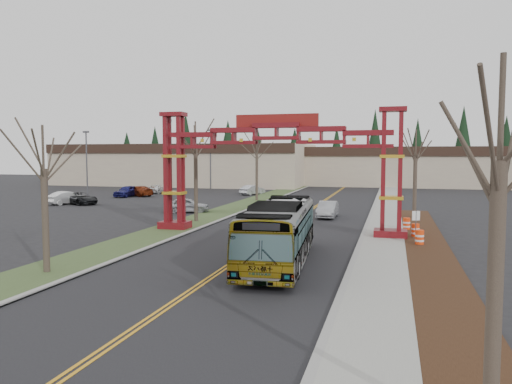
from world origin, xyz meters
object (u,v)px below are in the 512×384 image
(parked_car_far_a, at_px, (252,190))
(light_pole_far, at_px, (210,154))
(transit_bus, at_px, (279,233))
(barrel_north, at_px, (407,224))
(light_pole_near, at_px, (168,156))
(bare_tree_median_far, at_px, (257,151))
(barrel_mid, at_px, (415,231))
(gateway_arch, at_px, (277,151))
(parked_car_mid_b, at_px, (127,191))
(silver_sedan, at_px, (328,210))
(parked_car_near_a, at_px, (187,205))
(parked_car_far_b, at_px, (158,189))
(parked_car_near_b, at_px, (67,198))
(retail_building_west, at_px, (188,164))
(parked_car_mid_a, at_px, (138,191))
(bare_tree_median_mid, at_px, (196,148))
(light_pole_mid, at_px, (87,159))
(bare_tree_right_far, at_px, (416,155))
(retail_building_east, at_px, (404,166))
(street_sign, at_px, (416,221))
(bare_tree_right_near, at_px, (499,163))
(parked_car_near_c, at_px, (80,198))
(bare_tree_median_near, at_px, (44,170))

(parked_car_far_a, distance_m, light_pole_far, 15.52)
(transit_bus, xyz_separation_m, barrel_north, (6.75, 13.44, -1.16))
(light_pole_near, distance_m, barrel_north, 28.07)
(bare_tree_median_far, xyz_separation_m, barrel_mid, (17.65, -23.23, -5.65))
(gateway_arch, height_order, light_pole_far, light_pole_far)
(parked_car_mid_b, bearing_deg, barrel_mid, -28.97)
(silver_sedan, distance_m, barrel_mid, 11.83)
(parked_car_near_a, xyz_separation_m, parked_car_far_b, (-13.78, 21.43, -0.11))
(silver_sedan, height_order, barrel_mid, silver_sedan)
(parked_car_near_b, height_order, parked_car_far_a, parked_car_near_b)
(retail_building_west, height_order, light_pole_far, light_pole_far)
(parked_car_mid_a, bearing_deg, gateway_arch, 68.60)
(bare_tree_median_mid, height_order, light_pole_mid, light_pole_mid)
(transit_bus, height_order, bare_tree_right_far, bare_tree_right_far)
(retail_building_east, relative_size, street_sign, 17.35)
(bare_tree_median_far, relative_size, light_pole_far, 0.85)
(bare_tree_right_far, relative_size, street_sign, 3.63)
(bare_tree_right_near, bearing_deg, bare_tree_median_mid, 121.74)
(retail_building_west, xyz_separation_m, retail_building_east, (40.00, 8.00, -0.25))
(gateway_arch, height_order, bare_tree_right_far, gateway_arch)
(parked_car_mid_b, distance_m, barrel_mid, 43.43)
(retail_building_west, height_order, parked_car_mid_a, retail_building_west)
(bare_tree_median_mid, bearing_deg, barrel_mid, -11.77)
(parked_car_mid_a, distance_m, street_sign, 45.16)
(gateway_arch, relative_size, parked_car_mid_b, 4.02)
(bare_tree_median_far, bearing_deg, parked_car_near_c, -153.16)
(retail_building_east, relative_size, bare_tree_right_near, 4.99)
(parked_car_far_b, bearing_deg, barrel_north, 144.93)
(bare_tree_median_near, bearing_deg, barrel_north, 47.17)
(gateway_arch, distance_m, bare_tree_right_far, 15.45)
(street_sign, height_order, barrel_north, street_sign)
(transit_bus, bearing_deg, parked_car_near_b, 136.81)
(parked_car_far_a, relative_size, bare_tree_median_far, 0.50)
(parked_car_near_b, distance_m, barrel_mid, 39.90)
(parked_car_near_a, bearing_deg, parked_car_near_c, 57.77)
(retail_building_east, relative_size, transit_bus, 3.20)
(parked_car_far_b, xyz_separation_m, light_pole_far, (3.95, 11.32, 5.05))
(parked_car_mid_b, xyz_separation_m, bare_tree_median_near, (18.35, -39.60, 4.25))
(transit_bus, relative_size, bare_tree_right_far, 1.49)
(bare_tree_right_far, bearing_deg, parked_car_far_a, 135.45)
(parked_car_mid_b, distance_m, bare_tree_right_near, 61.76)
(parked_car_near_a, height_order, parked_car_near_c, parked_car_near_a)
(light_pole_mid, relative_size, street_sign, 4.04)
(parked_car_near_a, height_order, parked_car_near_b, parked_car_near_b)
(gateway_arch, bearing_deg, bare_tree_right_near, -68.04)
(parked_car_near_a, xyz_separation_m, parked_car_mid_b, (-14.95, 14.64, 0.03))
(silver_sedan, height_order, light_pole_mid, light_pole_mid)
(parked_car_near_c, relative_size, bare_tree_median_near, 0.69)
(parked_car_far_b, height_order, bare_tree_median_near, bare_tree_median_near)
(retail_building_east, xyz_separation_m, parked_car_near_c, (-36.50, -47.47, -2.83))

